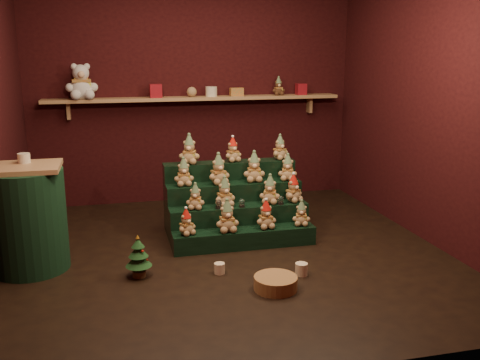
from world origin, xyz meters
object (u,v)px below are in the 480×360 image
object	(u,v)px
white_bear	(81,77)
mini_christmas_tree	(138,256)
snow_globe_a	(219,204)
riser_tier_front	(244,238)
snow_globe_b	(242,203)
snow_globe_c	(281,200)
side_table	(28,219)
brown_bear	(278,86)
mug_left	(220,268)
wicker_basket	(276,283)
mug_right	(301,269)

from	to	relation	value
white_bear	mini_christmas_tree	bearing A→B (deg)	-82.73
mini_christmas_tree	snow_globe_a	bearing A→B (deg)	37.78
riser_tier_front	snow_globe_b	bearing A→B (deg)	85.13
snow_globe_a	snow_globe_c	world-z (taller)	snow_globe_a
side_table	brown_bear	world-z (taller)	brown_bear
snow_globe_a	snow_globe_c	bearing A→B (deg)	-0.00
mini_christmas_tree	mug_left	size ratio (longest dim) A/B	4.08
mini_christmas_tree	brown_bear	xyz separation A→B (m)	(1.90, 2.18, 1.25)
snow_globe_b	brown_bear	size ratio (longest dim) A/B	0.37
side_table	snow_globe_a	bearing A→B (deg)	8.19
riser_tier_front	mini_christmas_tree	size ratio (longest dim) A/B	3.71
snow_globe_b	wicker_basket	xyz separation A→B (m)	(-0.00, -1.14, -0.35)
riser_tier_front	white_bear	xyz separation A→B (m)	(-1.50, 1.71, 1.48)
riser_tier_front	mug_left	xyz separation A→B (m)	(-0.36, -0.56, -0.04)
mini_christmas_tree	white_bear	world-z (taller)	white_bear
side_table	brown_bear	distance (m)	3.46
snow_globe_a	side_table	distance (m)	1.74
snow_globe_b	wicker_basket	bearing A→B (deg)	-90.16
side_table	mug_right	distance (m)	2.39
riser_tier_front	brown_bear	distance (m)	2.34
mug_left	side_table	bearing A→B (deg)	162.67
mini_christmas_tree	wicker_basket	size ratio (longest dim) A/B	1.08
snow_globe_c	mug_right	distance (m)	1.00
snow_globe_a	white_bear	world-z (taller)	white_bear
mug_left	white_bear	world-z (taller)	white_bear
mug_left	mug_right	distance (m)	0.70
riser_tier_front	mini_christmas_tree	bearing A→B (deg)	-155.47
mug_right	wicker_basket	xyz separation A→B (m)	(-0.30, -0.22, 0.00)
snow_globe_a	brown_bear	size ratio (longest dim) A/B	0.41
mug_left	white_bear	bearing A→B (deg)	116.69
snow_globe_c	riser_tier_front	bearing A→B (deg)	-158.88
riser_tier_front	snow_globe_c	world-z (taller)	snow_globe_c
white_bear	side_table	bearing A→B (deg)	-108.61
riser_tier_front	snow_globe_b	xyz separation A→B (m)	(0.01, 0.16, 0.31)
riser_tier_front	white_bear	distance (m)	2.72
riser_tier_front	brown_bear	bearing A→B (deg)	63.08
snow_globe_b	brown_bear	xyz separation A→B (m)	(0.85, 1.55, 1.03)
riser_tier_front	mug_right	world-z (taller)	riser_tier_front
snow_globe_a	mini_christmas_tree	bearing A→B (deg)	-142.22
mug_right	snow_globe_a	bearing A→B (deg)	119.77
mug_left	mug_right	world-z (taller)	mug_right
riser_tier_front	white_bear	world-z (taller)	white_bear
snow_globe_c	brown_bear	size ratio (longest dim) A/B	0.39
snow_globe_b	mug_right	size ratio (longest dim) A/B	0.78
mug_left	wicker_basket	world-z (taller)	wicker_basket
wicker_basket	side_table	bearing A→B (deg)	155.00
side_table	white_bear	distance (m)	2.14
riser_tier_front	white_bear	size ratio (longest dim) A/B	2.75
snow_globe_b	brown_bear	distance (m)	2.04
snow_globe_b	mug_left	world-z (taller)	snow_globe_b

